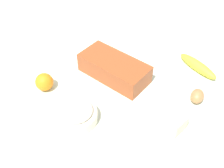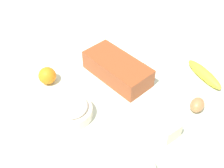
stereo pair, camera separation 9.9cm
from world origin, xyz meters
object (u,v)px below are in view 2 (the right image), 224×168
(loaf_pan, at_px, (117,68))
(butter_block, at_px, (165,127))
(flour_bowl, at_px, (72,110))
(egg_near_butter, at_px, (197,105))
(banana, at_px, (204,74))
(orange_fruit, at_px, (47,76))

(loaf_pan, height_order, butter_block, loaf_pan)
(flour_bowl, bearing_deg, egg_near_butter, 43.27)
(flour_bowl, distance_m, banana, 0.54)
(banana, bearing_deg, loaf_pan, -142.09)
(butter_block, bearing_deg, loaf_pan, 158.00)
(loaf_pan, distance_m, flour_bowl, 0.26)
(flour_bowl, bearing_deg, banana, 60.71)
(loaf_pan, height_order, flour_bowl, loaf_pan)
(banana, relative_size, butter_block, 2.11)
(flour_bowl, distance_m, orange_fruit, 0.21)
(flour_bowl, distance_m, butter_block, 0.32)
(loaf_pan, bearing_deg, banana, 45.65)
(banana, height_order, orange_fruit, orange_fruit)
(flour_bowl, height_order, orange_fruit, flour_bowl)
(butter_block, bearing_deg, orange_fruit, -170.37)
(banana, bearing_deg, orange_fruit, -138.28)
(flour_bowl, bearing_deg, loaf_pan, 92.00)
(orange_fruit, xyz_separation_m, butter_block, (0.48, 0.08, -0.00))
(banana, relative_size, orange_fruit, 2.77)
(flour_bowl, relative_size, banana, 0.74)
(egg_near_butter, bearing_deg, flour_bowl, -136.73)
(loaf_pan, relative_size, flour_bowl, 2.10)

